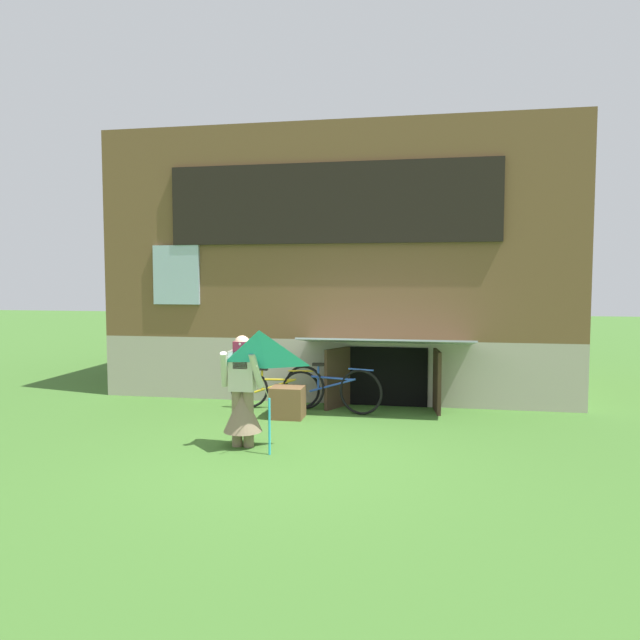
% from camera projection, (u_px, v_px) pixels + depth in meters
% --- Properties ---
extents(ground_plane, '(60.00, 60.00, 0.00)m').
position_uv_depth(ground_plane, '(295.00, 452.00, 7.56)').
color(ground_plane, '#3D6B28').
extents(log_house, '(8.77, 6.25, 5.05)m').
position_uv_depth(log_house, '(349.00, 267.00, 12.85)').
color(log_house, '#ADA393').
rests_on(log_house, ground_plane).
extents(person, '(0.60, 0.52, 1.50)m').
position_uv_depth(person, '(243.00, 400.00, 7.77)').
color(person, '#7F6B51').
rests_on(person, ground_plane).
extents(kite, '(0.92, 0.90, 1.53)m').
position_uv_depth(kite, '(259.00, 362.00, 7.16)').
color(kite, '#2DB2CC').
rests_on(kite, ground_plane).
extents(bicycle_blue, '(1.75, 0.51, 0.82)m').
position_uv_depth(bicycle_blue, '(332.00, 389.00, 9.83)').
color(bicycle_blue, black).
rests_on(bicycle_blue, ground_plane).
extents(bicycle_yellow, '(1.57, 0.21, 0.72)m').
position_uv_depth(bicycle_yellow, '(275.00, 388.00, 10.10)').
color(bicycle_yellow, black).
rests_on(bicycle_yellow, ground_plane).
extents(wooden_crate, '(0.53, 0.45, 0.51)m').
position_uv_depth(wooden_crate, '(288.00, 402.00, 9.41)').
color(wooden_crate, brown).
rests_on(wooden_crate, ground_plane).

